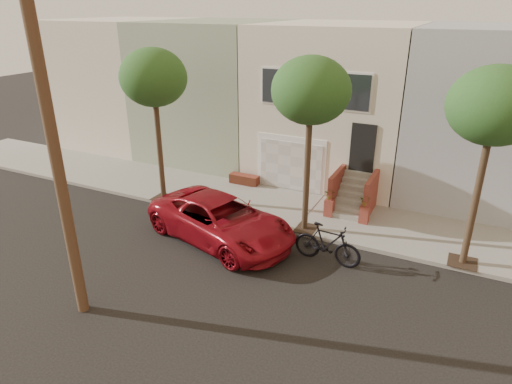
% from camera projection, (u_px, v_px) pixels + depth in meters
% --- Properties ---
extents(ground, '(90.00, 90.00, 0.00)m').
position_uv_depth(ground, '(231.00, 278.00, 14.01)').
color(ground, black).
rests_on(ground, ground).
extents(sidewalk, '(40.00, 3.70, 0.15)m').
position_uv_depth(sidewalk, '(294.00, 210.00, 18.41)').
color(sidewalk, gray).
rests_on(sidewalk, ground).
extents(house_row, '(33.10, 11.70, 7.00)m').
position_uv_depth(house_row, '(340.00, 99.00, 21.85)').
color(house_row, beige).
rests_on(house_row, sidewalk).
extents(tree_left, '(2.70, 2.57, 6.30)m').
position_uv_depth(tree_left, '(153.00, 79.00, 17.39)').
color(tree_left, '#2D2116').
rests_on(tree_left, sidewalk).
extents(tree_mid, '(2.70, 2.57, 6.30)m').
position_uv_depth(tree_mid, '(311.00, 92.00, 14.78)').
color(tree_mid, '#2D2116').
rests_on(tree_mid, sidewalk).
extents(tree_right, '(2.70, 2.57, 6.30)m').
position_uv_depth(tree_right, '(495.00, 107.00, 12.57)').
color(tree_right, '#2D2116').
rests_on(tree_right, sidewalk).
extents(pickup_truck, '(6.27, 4.14, 1.60)m').
position_uv_depth(pickup_truck, '(221.00, 220.00, 15.94)').
color(pickup_truck, maroon).
rests_on(pickup_truck, ground).
extents(motorcycle, '(2.33, 0.79, 1.38)m').
position_uv_depth(motorcycle, '(327.00, 244.00, 14.59)').
color(motorcycle, black).
rests_on(motorcycle, ground).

